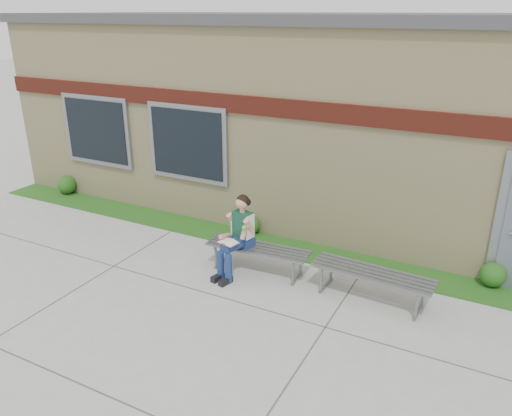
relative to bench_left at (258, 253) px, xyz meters
The scene contains 9 objects.
ground 1.70m from the bench_left, 67.59° to the right, with size 80.00×80.00×0.00m, color #9E9E99.
grass_strip 1.29m from the bench_left, 59.15° to the left, with size 16.00×0.80×0.02m, color #234412.
school_building 4.82m from the bench_left, 81.90° to the left, with size 16.20×6.22×4.20m.
bench_left is the anchor object (origin of this frame).
bench_right 2.00m from the bench_left, ahead, with size 1.92×0.63×0.49m.
girl 0.51m from the bench_left, 143.60° to the right, with size 0.52×0.89×1.40m.
shrub_west 6.13m from the bench_left, 167.65° to the left, with size 0.44×0.44×0.44m, color #234412.
shrub_mid 1.56m from the bench_left, 122.39° to the left, with size 0.35×0.35×0.35m, color #234412.
shrub_east 3.90m from the bench_left, 19.66° to the left, with size 0.41×0.41×0.41m, color #234412.
Camera 1 is at (2.90, -5.33, 4.27)m, focal length 35.00 mm.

